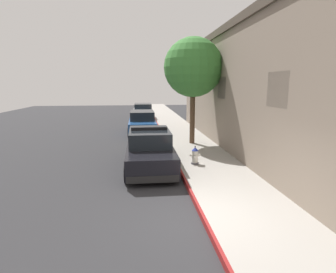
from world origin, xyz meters
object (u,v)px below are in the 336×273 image
object	(u,v)px
parked_car_silver_ahead	(142,123)
parked_car_dark_far	(143,112)
police_cruiser	(150,150)
street_tree	(193,68)
fire_hydrant	(195,156)

from	to	relation	value
parked_car_silver_ahead	parked_car_dark_far	size ratio (longest dim) A/B	1.00
police_cruiser	street_tree	bearing A→B (deg)	55.86
parked_car_silver_ahead	fire_hydrant	world-z (taller)	parked_car_silver_ahead
police_cruiser	street_tree	world-z (taller)	street_tree
police_cruiser	fire_hydrant	bearing A→B (deg)	-9.80
parked_car_dark_far	police_cruiser	bearing A→B (deg)	-90.02
parked_car_silver_ahead	fire_hydrant	distance (m)	8.77
parked_car_silver_ahead	parked_car_dark_far	distance (m)	7.79
police_cruiser	parked_car_dark_far	xyz separation A→B (m)	(0.01, 16.00, -0.00)
parked_car_dark_far	street_tree	bearing A→B (deg)	-78.40
police_cruiser	parked_car_silver_ahead	size ratio (longest dim) A/B	1.00
police_cruiser	parked_car_dark_far	world-z (taller)	police_cruiser
police_cruiser	fire_hydrant	xyz separation A→B (m)	(1.85, -0.32, -0.23)
parked_car_dark_far	fire_hydrant	xyz separation A→B (m)	(1.84, -16.32, -0.22)
parked_car_dark_far	fire_hydrant	size ratio (longest dim) A/B	6.37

